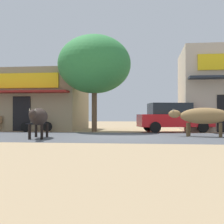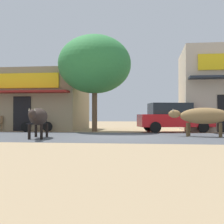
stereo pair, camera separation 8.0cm
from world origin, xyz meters
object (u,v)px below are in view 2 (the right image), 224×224
(parked_hatchback_car, at_px, (173,117))
(cow_near_brown, at_px, (38,117))
(cow_far_dark, at_px, (202,116))
(roadside_tree, at_px, (95,64))
(parked_motorcycle, at_px, (37,124))

(parked_hatchback_car, bearing_deg, cow_near_brown, -134.80)
(cow_near_brown, relative_size, cow_far_dark, 1.03)
(cow_near_brown, xyz_separation_m, cow_far_dark, (6.77, 1.82, 0.03))
(cow_near_brown, bearing_deg, roadside_tree, 77.42)
(parked_motorcycle, relative_size, cow_near_brown, 0.60)
(roadside_tree, height_order, cow_far_dark, roadside_tree)
(cow_far_dark, bearing_deg, roadside_tree, 144.85)
(roadside_tree, relative_size, parked_motorcycle, 3.45)
(parked_motorcycle, xyz_separation_m, cow_near_brown, (1.99, -5.13, 0.41))
(parked_hatchback_car, distance_m, cow_far_dark, 4.14)
(parked_hatchback_car, xyz_separation_m, cow_near_brown, (-5.80, -5.84, 0.03))
(cow_near_brown, bearing_deg, cow_far_dark, 15.07)
(roadside_tree, xyz_separation_m, parked_hatchback_car, (4.53, 0.15, -3.08))
(roadside_tree, bearing_deg, parked_hatchback_car, 1.85)
(roadside_tree, bearing_deg, cow_near_brown, -102.58)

